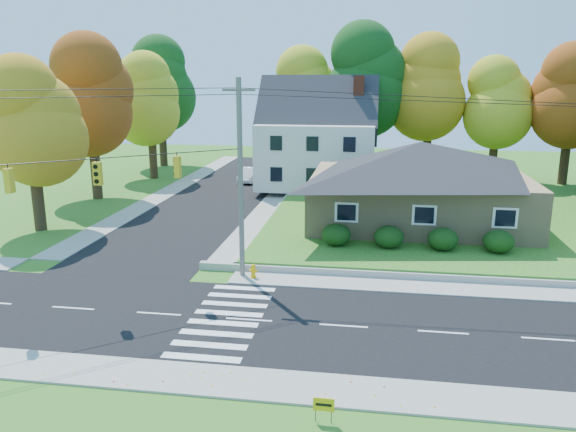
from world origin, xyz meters
name	(u,v)px	position (x,y,z in m)	size (l,w,h in m)	color
ground	(249,320)	(0.00, 0.00, 0.00)	(120.00, 120.00, 0.00)	#3D7923
road_main	(249,320)	(0.00, 0.00, 0.01)	(90.00, 8.00, 0.02)	black
road_cross	(225,192)	(-8.00, 26.00, 0.01)	(8.00, 44.00, 0.02)	black
sidewalk_north	(270,278)	(0.00, 5.00, 0.04)	(90.00, 2.00, 0.08)	#9C9A90
sidewalk_south	(217,381)	(0.00, -5.00, 0.04)	(90.00, 2.00, 0.08)	#9C9A90
lawn	(480,211)	(13.00, 21.00, 0.25)	(30.00, 30.00, 0.50)	#3D7923
ranch_house	(419,181)	(8.00, 16.00, 3.27)	(14.60, 10.60, 5.40)	tan
colonial_house	(318,140)	(0.04, 28.00, 4.58)	(10.40, 8.40, 9.60)	silver
hedge_row	(416,238)	(7.50, 9.80, 1.14)	(10.70, 1.70, 1.27)	#163A10
traffic_infrastructure	(250,195)	(-0.15, 1.35, 5.15)	(38.10, 10.66, 10.00)	#666059
tree_lot_0	(304,95)	(-2.00, 34.00, 8.31)	(6.72, 6.72, 12.51)	#3F2A19
tree_lot_1	(366,81)	(4.00, 33.00, 9.61)	(7.84, 7.84, 14.60)	#3F2A19
tree_lot_2	(430,88)	(10.00, 34.00, 8.96)	(7.28, 7.28, 13.56)	#3F2A19
tree_lot_3	(498,103)	(16.00, 33.00, 7.65)	(6.16, 6.16, 11.47)	#3F2A19
tree_lot_4	(572,97)	(22.00, 32.00, 8.31)	(6.72, 6.72, 12.51)	#3F2A19
tree_west_0	(29,122)	(-17.00, 12.00, 7.15)	(6.16, 6.16, 11.47)	#3F2A19
tree_west_1	(90,96)	(-18.00, 22.00, 8.46)	(7.28, 7.28, 13.56)	#3F2A19
tree_west_2	(150,100)	(-17.00, 32.00, 7.81)	(6.72, 6.72, 12.51)	#3F2A19
tree_west_3	(160,85)	(-19.00, 40.00, 9.11)	(7.84, 7.84, 14.60)	#3F2A19
white_car	(249,175)	(-6.97, 31.34, 0.70)	(1.43, 4.10, 1.35)	silver
fire_hydrant	(253,272)	(-0.87, 4.93, 0.37)	(0.45, 0.35, 0.78)	#F5AD04
yard_sign	(324,405)	(3.78, -6.72, 0.57)	(0.64, 0.04, 0.80)	black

